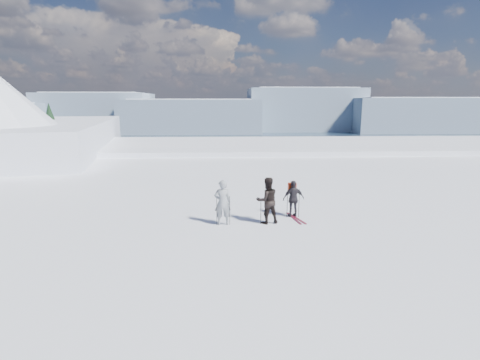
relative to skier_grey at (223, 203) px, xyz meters
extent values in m
plane|color=white|center=(3.28, 57.38, -18.45)|extent=(220.00, 208.01, 71.62)
cube|color=white|center=(3.28, 27.38, -7.45)|extent=(180.00, 16.00, 14.00)
plane|color=#21374C|center=(3.28, 287.38, -30.95)|extent=(820.00, 820.00, 0.00)
cube|color=slate|center=(-156.72, 467.38, -7.95)|extent=(130.00, 80.00, 46.00)
cube|color=white|center=(-156.72, 467.38, 12.05)|extent=(110.50, 70.00, 8.00)
cube|color=slate|center=(-36.72, 437.38, -11.95)|extent=(160.00, 80.00, 38.00)
cube|color=white|center=(-36.72, 437.38, 4.05)|extent=(136.00, 70.00, 8.00)
cube|color=slate|center=(103.28, 467.38, -4.95)|extent=(140.00, 80.00, 52.00)
cube|color=white|center=(103.28, 467.38, 18.05)|extent=(119.00, 70.00, 8.00)
cube|color=slate|center=(233.28, 437.38, -10.95)|extent=(160.00, 80.00, 40.00)
cube|color=white|center=(233.28, 437.38, 6.05)|extent=(136.00, 70.00, 8.00)
cube|color=#2D2B28|center=(-18.72, 33.38, -9.95)|extent=(21.55, 17.87, 14.25)
cone|color=black|center=(-20.72, 31.38, -2.45)|extent=(7.28, 7.28, 13.00)
cone|color=black|center=(-16.72, 27.38, -3.45)|extent=(6.16, 6.16, 11.00)
cone|color=black|center=(-14.72, 29.38, -3.95)|extent=(5.60, 5.60, 10.00)
cone|color=black|center=(-15.72, 32.38, -3.95)|extent=(5.60, 5.60, 10.00)
cone|color=black|center=(-21.72, 28.38, -3.45)|extent=(6.16, 6.16, 11.00)
cone|color=black|center=(-23.72, 33.38, -2.95)|extent=(6.72, 6.72, 12.00)
cone|color=black|center=(-18.72, 25.38, -4.45)|extent=(5.04, 5.04, 9.00)
imported|color=gray|center=(0.00, 0.00, 0.00)|extent=(0.73, 0.51, 1.91)
imported|color=black|center=(1.87, 0.13, 0.03)|extent=(1.10, 0.95, 1.97)
imported|color=black|center=(3.15, 0.96, -0.13)|extent=(1.01, 0.52, 1.65)
cube|color=#B93111|center=(3.12, 1.21, 0.93)|extent=(0.37, 0.24, 0.47)
cylinder|color=black|center=(-0.24, -0.08, -0.37)|extent=(0.02, 0.02, 1.17)
cylinder|color=black|center=(0.29, -0.03, -0.34)|extent=(0.02, 0.02, 1.23)
cylinder|color=black|center=(1.60, 0.01, -0.39)|extent=(0.02, 0.02, 1.13)
cylinder|color=black|center=(2.17, 0.03, -0.37)|extent=(0.02, 0.02, 1.18)
cylinder|color=black|center=(2.86, 0.89, -0.34)|extent=(0.02, 0.02, 1.23)
cylinder|color=black|center=(3.39, 0.90, -0.31)|extent=(0.02, 0.02, 1.28)
cube|color=black|center=(3.12, 0.68, -0.94)|extent=(0.38, 1.69, 0.03)
cube|color=black|center=(3.26, 0.68, -0.94)|extent=(0.55, 1.66, 0.03)
camera|label=1|loc=(0.05, -14.99, 4.07)|focal=28.00mm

